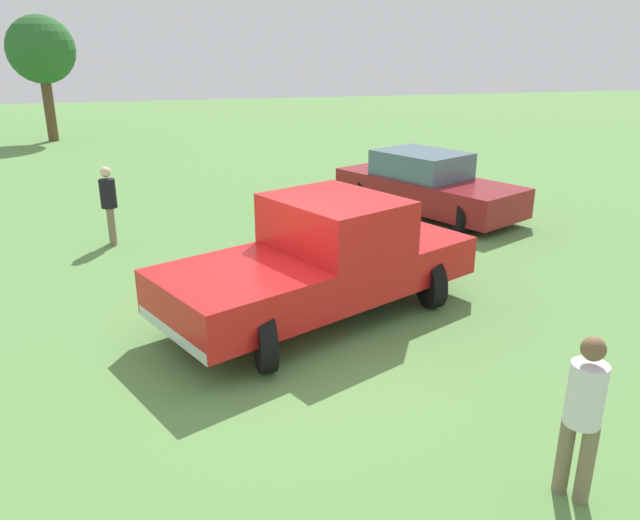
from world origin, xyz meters
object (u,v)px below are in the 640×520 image
Objects in this scene: person_bystander at (109,202)px; tree_far_center at (41,51)px; sedan_near at (426,185)px; person_visitor at (583,411)px; pickup_truck at (327,256)px.

person_bystander is 0.32× the size of tree_far_center.
tree_far_center reaches higher than sedan_near.
sedan_near is at bearing 44.51° from person_visitor.
pickup_truck reaches higher than sedan_near.
person_bystander is at bearing -77.55° from pickup_truck.
tree_far_center is (-14.93, -10.51, 2.96)m from sedan_near.
pickup_truck is 5.59m from person_bystander.
pickup_truck is 6.47m from sedan_near.
person_bystander reaches higher than person_visitor.
person_visitor reaches higher than sedan_near.
sedan_near is 18.50m from tree_far_center.
sedan_near is 0.99× the size of tree_far_center.
person_bystander is 16.18m from tree_far_center.
person_visitor is (9.62, -2.80, 0.22)m from sedan_near.
person_bystander is 1.00× the size of person_visitor.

